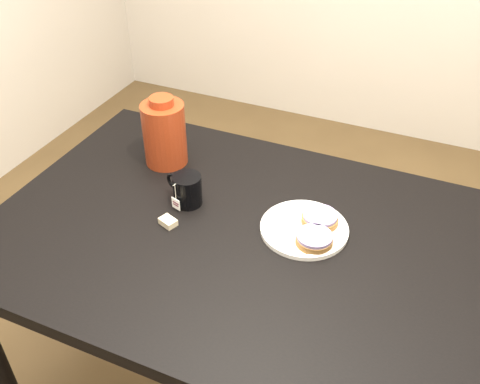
{
  "coord_description": "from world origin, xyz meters",
  "views": [
    {
      "loc": [
        0.38,
        -0.97,
        1.67
      ],
      "look_at": [
        -0.08,
        0.09,
        0.81
      ],
      "focal_mm": 40.0,
      "sensor_mm": 36.0,
      "label": 1
    }
  ],
  "objects_px": {
    "teabag_pouch": "(168,222)",
    "mug": "(187,189)",
    "bagel_front": "(314,239)",
    "table": "(254,259)",
    "bagel_package": "(164,133)",
    "bagel_back": "(320,218)",
    "plate": "(304,228)"
  },
  "relations": [
    {
      "from": "mug",
      "to": "bagel_package",
      "type": "bearing_deg",
      "value": 151.9
    },
    {
      "from": "teabag_pouch",
      "to": "mug",
      "type": "bearing_deg",
      "value": 88.72
    },
    {
      "from": "teabag_pouch",
      "to": "bagel_package",
      "type": "xyz_separation_m",
      "value": [
        -0.16,
        0.26,
        0.09
      ]
    },
    {
      "from": "bagel_front",
      "to": "teabag_pouch",
      "type": "bearing_deg",
      "value": -169.29
    },
    {
      "from": "table",
      "to": "mug",
      "type": "xyz_separation_m",
      "value": [
        -0.23,
        0.06,
        0.13
      ]
    },
    {
      "from": "bagel_front",
      "to": "mug",
      "type": "xyz_separation_m",
      "value": [
        -0.38,
        0.03,
        0.02
      ]
    },
    {
      "from": "plate",
      "to": "bagel_back",
      "type": "relative_size",
      "value": 1.81
    },
    {
      "from": "bagel_front",
      "to": "bagel_package",
      "type": "xyz_separation_m",
      "value": [
        -0.54,
        0.19,
        0.08
      ]
    },
    {
      "from": "plate",
      "to": "bagel_back",
      "type": "xyz_separation_m",
      "value": [
        0.03,
        0.03,
        0.02
      ]
    },
    {
      "from": "bagel_front",
      "to": "teabag_pouch",
      "type": "relative_size",
      "value": 2.88
    },
    {
      "from": "table",
      "to": "mug",
      "type": "bearing_deg",
      "value": 166.17
    },
    {
      "from": "bagel_back",
      "to": "bagel_front",
      "type": "height_order",
      "value": "same"
    },
    {
      "from": "bagel_front",
      "to": "mug",
      "type": "relative_size",
      "value": 1.01
    },
    {
      "from": "table",
      "to": "teabag_pouch",
      "type": "height_order",
      "value": "teabag_pouch"
    },
    {
      "from": "bagel_back",
      "to": "mug",
      "type": "distance_m",
      "value": 0.37
    },
    {
      "from": "bagel_back",
      "to": "bagel_front",
      "type": "relative_size",
      "value": 0.98
    },
    {
      "from": "table",
      "to": "bagel_front",
      "type": "bearing_deg",
      "value": 8.48
    },
    {
      "from": "bagel_front",
      "to": "bagel_package",
      "type": "relative_size",
      "value": 0.59
    },
    {
      "from": "table",
      "to": "bagel_package",
      "type": "relative_size",
      "value": 6.41
    },
    {
      "from": "bagel_back",
      "to": "teabag_pouch",
      "type": "relative_size",
      "value": 2.84
    },
    {
      "from": "table",
      "to": "bagel_front",
      "type": "xyz_separation_m",
      "value": [
        0.15,
        0.02,
        0.11
      ]
    },
    {
      "from": "plate",
      "to": "bagel_front",
      "type": "distance_m",
      "value": 0.07
    },
    {
      "from": "bagel_back",
      "to": "teabag_pouch",
      "type": "bearing_deg",
      "value": -157.12
    },
    {
      "from": "plate",
      "to": "bagel_package",
      "type": "bearing_deg",
      "value": 163.88
    },
    {
      "from": "table",
      "to": "plate",
      "type": "height_order",
      "value": "plate"
    },
    {
      "from": "table",
      "to": "bagel_back",
      "type": "relative_size",
      "value": 10.97
    },
    {
      "from": "bagel_front",
      "to": "teabag_pouch",
      "type": "height_order",
      "value": "bagel_front"
    },
    {
      "from": "plate",
      "to": "bagel_front",
      "type": "bearing_deg",
      "value": -50.02
    },
    {
      "from": "bagel_package",
      "to": "plate",
      "type": "bearing_deg",
      "value": -16.12
    },
    {
      "from": "plate",
      "to": "bagel_back",
      "type": "height_order",
      "value": "bagel_back"
    },
    {
      "from": "bagel_back",
      "to": "bagel_package",
      "type": "relative_size",
      "value": 0.58
    },
    {
      "from": "mug",
      "to": "teabag_pouch",
      "type": "height_order",
      "value": "mug"
    }
  ]
}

